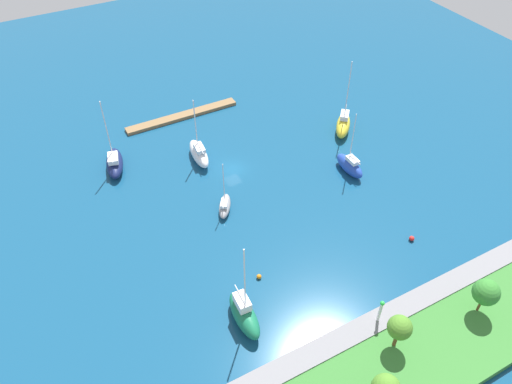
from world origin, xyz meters
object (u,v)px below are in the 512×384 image
sailboat_navy_inner_mooring (114,163)px  sailboat_blue_lone_north (350,165)px  harbor_beacon (381,310)px  park_tree_mideast (400,328)px  sailboat_gray_outer_mooring (225,206)px  pier_dock (182,116)px  sailboat_green_off_beacon (244,314)px  sailboat_white_far_south (199,153)px  mooring_buoy_orange (259,277)px  mooring_buoy_red (412,238)px  park_tree_center (486,292)px  sailboat_yellow_center_basin (343,125)px

sailboat_navy_inner_mooring → sailboat_blue_lone_north: bearing=-104.6°
sailboat_navy_inner_mooring → harbor_beacon: bearing=-141.7°
park_tree_mideast → sailboat_gray_outer_mooring: sailboat_gray_outer_mooring is taller
pier_dock → park_tree_mideast: size_ratio=4.35×
harbor_beacon → sailboat_navy_inner_mooring: bearing=-66.6°
sailboat_navy_inner_mooring → sailboat_green_off_beacon: (-5.38, 36.61, 0.36)m
sailboat_navy_inner_mooring → sailboat_white_far_south: size_ratio=1.11×
sailboat_blue_lone_north → sailboat_navy_inner_mooring: bearing=60.2°
park_tree_mideast → mooring_buoy_orange: 19.44m
sailboat_navy_inner_mooring → mooring_buoy_red: (-32.78, 36.02, -0.91)m
pier_dock → sailboat_white_far_south: size_ratio=1.89×
park_tree_center → pier_dock: bearing=-75.0°
park_tree_mideast → sailboat_yellow_center_basin: size_ratio=0.35×
park_tree_center → harbor_beacon: bearing=-21.3°
sailboat_gray_outer_mooring → sailboat_yellow_center_basin: bearing=-41.7°
park_tree_center → mooring_buoy_red: bearing=-96.4°
sailboat_white_far_south → sailboat_green_off_beacon: 33.08m
sailboat_navy_inner_mooring → sailboat_white_far_south: 14.07m
sailboat_blue_lone_north → park_tree_mideast: bearing=152.6°
sailboat_gray_outer_mooring → mooring_buoy_red: bearing=-99.6°
harbor_beacon → park_tree_center: 12.82m
sailboat_navy_inner_mooring → mooring_buoy_red: 48.71m
mooring_buoy_red → sailboat_yellow_center_basin: bearing=-104.7°
sailboat_gray_outer_mooring → mooring_buoy_orange: sailboat_gray_outer_mooring is taller
sailboat_navy_inner_mooring → sailboat_green_off_beacon: 37.00m
pier_dock → sailboat_yellow_center_basin: bearing=142.9°
sailboat_gray_outer_mooring → sailboat_green_off_beacon: bearing=-167.1°
sailboat_green_off_beacon → mooring_buoy_orange: bearing=139.3°
park_tree_mideast → sailboat_white_far_south: size_ratio=0.43×
park_tree_center → sailboat_navy_inner_mooring: (31.27, -49.47, -3.44)m
park_tree_mideast → mooring_buoy_orange: park_tree_mideast is taller
sailboat_green_off_beacon → mooring_buoy_red: bearing=94.2°
park_tree_center → sailboat_gray_outer_mooring: sailboat_gray_outer_mooring is taller
mooring_buoy_orange → park_tree_center: bearing=139.6°
sailboat_blue_lone_north → mooring_buoy_red: sailboat_blue_lone_north is taller
park_tree_mideast → sailboat_gray_outer_mooring: size_ratio=0.57×
park_tree_center → park_tree_mideast: 12.29m
harbor_beacon → mooring_buoy_orange: size_ratio=5.58×
park_tree_center → sailboat_yellow_center_basin: size_ratio=0.37×
park_tree_center → sailboat_white_far_south: sailboat_white_far_south is taller
park_tree_mideast → mooring_buoy_orange: bearing=-62.2°
sailboat_gray_outer_mooring → sailboat_blue_lone_north: (-22.12, 1.61, 0.50)m
park_tree_center → park_tree_mideast: (12.23, -1.16, -0.03)m
park_tree_mideast → sailboat_blue_lone_north: bearing=-117.2°
pier_dock → sailboat_yellow_center_basin: 30.28m
sailboat_white_far_south → sailboat_blue_lone_north: (-20.64, 14.74, -0.05)m
pier_dock → harbor_beacon: (-3.76, 53.74, 3.14)m
mooring_buoy_red → sailboat_white_far_south: bearing=-58.3°
park_tree_center → sailboat_yellow_center_basin: bearing=-101.9°
sailboat_gray_outer_mooring → sailboat_green_off_beacon: 20.07m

